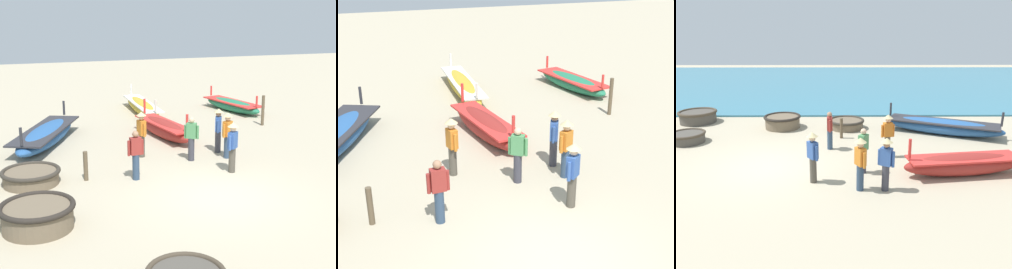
# 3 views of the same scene
# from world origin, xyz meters

# --- Properties ---
(ground_plane) EXTENTS (80.00, 80.00, 0.00)m
(ground_plane) POSITION_xyz_m (0.00, 0.00, 0.00)
(ground_plane) COLOR tan
(long_boat_ochre_hull) EXTENTS (1.45, 4.24, 1.34)m
(long_boat_ochre_hull) POSITION_xyz_m (0.75, 6.76, 0.39)
(long_boat_ochre_hull) COLOR maroon
(long_boat_ochre_hull) RESTS_ON ground
(long_boat_white_hull) EXTENTS (1.75, 4.37, 1.10)m
(long_boat_white_hull) POSITION_xyz_m (6.05, 10.68, 0.32)
(long_boat_white_hull) COLOR #237551
(long_boat_white_hull) RESTS_ON ground
(long_boat_blue_hull) EXTENTS (1.28, 5.79, 1.17)m
(long_boat_blue_hull) POSITION_xyz_m (1.36, 11.77, 0.34)
(long_boat_blue_hull) COLOR gold
(long_boat_blue_hull) RESTS_ON ground
(fisherman_standing_right) EXTENTS (0.43, 0.38, 1.67)m
(fisherman_standing_right) POSITION_xyz_m (1.29, 1.77, 0.96)
(fisherman_standing_right) COLOR #4C473D
(fisherman_standing_right) RESTS_ON ground
(fisherman_standing_left) EXTENTS (0.45, 0.38, 1.57)m
(fisherman_standing_left) POSITION_xyz_m (0.54, 3.40, 0.84)
(fisherman_standing_left) COLOR #383842
(fisherman_standing_left) RESTS_ON ground
(fisherman_with_hat) EXTENTS (0.53, 0.24, 1.57)m
(fisherman_with_hat) POSITION_xyz_m (-1.86, 2.20, 0.84)
(fisherman_with_hat) COLOR #2D425B
(fisherman_with_hat) RESTS_ON ground
(fisherman_by_coracle) EXTENTS (0.36, 0.48, 1.67)m
(fisherman_by_coracle) POSITION_xyz_m (1.88, 3.99, 0.96)
(fisherman_by_coracle) COLOR #383842
(fisherman_by_coracle) RESTS_ON ground
(fisherman_hauling) EXTENTS (0.36, 0.52, 1.67)m
(fisherman_hauling) POSITION_xyz_m (-0.97, 4.43, 0.96)
(fisherman_hauling) COLOR #4C473D
(fisherman_hauling) RESTS_ON ground
(fisherman_crouching) EXTENTS (0.47, 0.36, 1.67)m
(fisherman_crouching) POSITION_xyz_m (1.86, 3.23, 0.96)
(fisherman_crouching) COLOR #2D425B
(fisherman_crouching) RESTS_ON ground
(mooring_post_mid_beach) EXTENTS (0.14, 0.14, 0.93)m
(mooring_post_mid_beach) POSITION_xyz_m (-3.34, 2.67, 0.47)
(mooring_post_mid_beach) COLOR brown
(mooring_post_mid_beach) RESTS_ON ground
(mooring_post_inland) EXTENTS (0.14, 0.14, 1.41)m
(mooring_post_inland) POSITION_xyz_m (5.79, 7.21, 0.70)
(mooring_post_inland) COLOR brown
(mooring_post_inland) RESTS_ON ground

